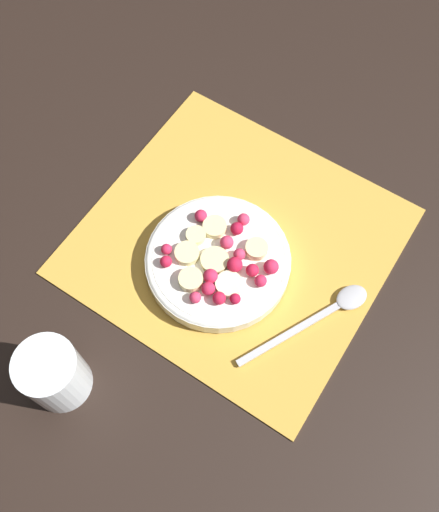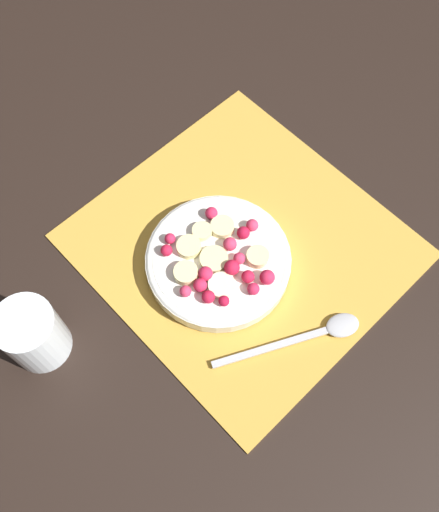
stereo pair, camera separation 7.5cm
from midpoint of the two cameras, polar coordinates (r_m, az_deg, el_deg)
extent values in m
plane|color=black|center=(0.79, -0.99, 1.18)|extent=(3.00, 3.00, 0.00)
cube|color=gold|center=(0.79, -1.00, 1.28)|extent=(0.40, 0.38, 0.01)
cylinder|color=silver|center=(0.76, -2.78, -0.95)|extent=(0.19, 0.19, 0.02)
torus|color=silver|center=(0.76, -2.80, -0.72)|extent=(0.19, 0.19, 0.01)
cylinder|color=white|center=(0.75, -2.82, -0.57)|extent=(0.18, 0.18, 0.00)
cylinder|color=beige|center=(0.76, -5.15, 1.76)|extent=(0.03, 0.03, 0.01)
cylinder|color=beige|center=(0.77, -3.25, 2.65)|extent=(0.05, 0.05, 0.01)
cylinder|color=beige|center=(0.75, -3.40, -0.70)|extent=(0.05, 0.05, 0.01)
cylinder|color=beige|center=(0.75, 0.92, 0.41)|extent=(0.04, 0.04, 0.01)
cylinder|color=beige|center=(0.73, -5.77, -2.68)|extent=(0.04, 0.04, 0.01)
cylinder|color=#F4EAB7|center=(0.73, -1.96, -3.15)|extent=(0.05, 0.05, 0.01)
cylinder|color=beige|center=(0.75, -6.08, -0.04)|extent=(0.04, 0.04, 0.01)
sphere|color=#DB3356|center=(0.77, -0.30, 3.38)|extent=(0.02, 0.02, 0.02)
sphere|color=#DB3356|center=(0.74, -0.84, -0.13)|extent=(0.02, 0.02, 0.02)
sphere|color=#D12347|center=(0.73, 1.24, -2.81)|extent=(0.02, 0.02, 0.02)
sphere|color=#DB3356|center=(0.72, -5.39, -4.47)|extent=(0.02, 0.02, 0.02)
sphere|color=#D12347|center=(0.77, -4.63, 3.75)|extent=(0.02, 0.02, 0.02)
sphere|color=red|center=(0.73, 0.43, -1.73)|extent=(0.02, 0.02, 0.02)
sphere|color=red|center=(0.72, -2.99, -4.54)|extent=(0.02, 0.02, 0.02)
sphere|color=red|center=(0.75, -8.21, -0.84)|extent=(0.02, 0.02, 0.02)
sphere|color=#D12347|center=(0.74, 2.33, -1.38)|extent=(0.02, 0.02, 0.02)
sphere|color=red|center=(0.74, -1.34, -1.17)|extent=(0.02, 0.02, 0.02)
sphere|color=#D12347|center=(0.73, -4.07, -3.57)|extent=(0.02, 0.02, 0.02)
sphere|color=#DB3356|center=(0.75, -2.17, 1.14)|extent=(0.02, 0.02, 0.02)
sphere|color=#B21433|center=(0.72, -1.36, -4.61)|extent=(0.01, 0.01, 0.01)
sphere|color=#B21433|center=(0.76, -1.37, 2.37)|extent=(0.02, 0.02, 0.02)
sphere|color=#D12347|center=(0.73, -3.81, -2.32)|extent=(0.02, 0.02, 0.02)
sphere|color=#D12347|center=(0.76, -8.14, 0.39)|extent=(0.01, 0.01, 0.01)
cube|color=#B2B2B7|center=(0.74, 4.14, -8.09)|extent=(0.08, 0.14, 0.00)
ellipsoid|color=#B2B2B7|center=(0.76, 10.38, -4.38)|extent=(0.05, 0.05, 0.01)
cylinder|color=white|center=(0.72, -19.17, -11.42)|extent=(0.07, 0.07, 0.09)
camera|label=1|loc=(0.04, -92.88, -5.96)|focal=40.00mm
camera|label=2|loc=(0.04, 87.12, 5.96)|focal=40.00mm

